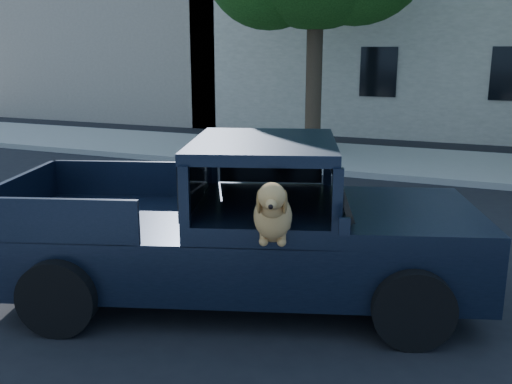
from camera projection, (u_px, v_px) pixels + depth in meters
ground at (403, 332)px, 5.96m from camera, size 120.00×120.00×0.00m
far_sidewalk at (461, 166)px, 14.17m from camera, size 60.00×4.00×0.15m
building_left at (124, 25)px, 25.41m from camera, size 12.00×6.00×8.00m
pickup_truck at (234, 247)px, 6.64m from camera, size 5.68×3.63×1.90m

